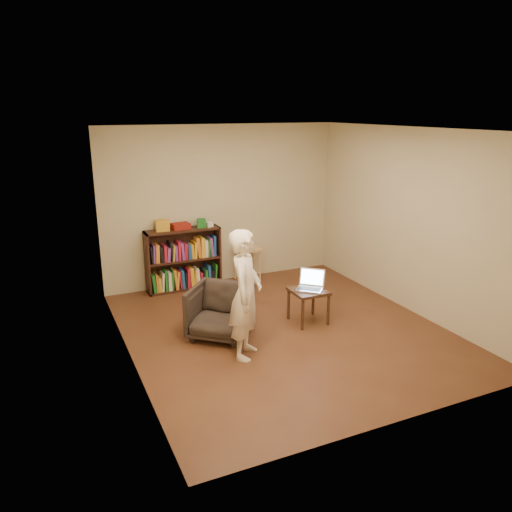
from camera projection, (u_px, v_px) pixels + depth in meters
name	position (u px, v px, depth m)	size (l,w,h in m)	color
floor	(283.00, 330.00, 6.65)	(4.50, 4.50, 0.00)	#4D2818
ceiling	(287.00, 129.00, 5.91)	(4.50, 4.50, 0.00)	silver
wall_back	(222.00, 205.00, 8.25)	(4.00, 4.00, 0.00)	beige
wall_left	(124.00, 254.00, 5.49)	(4.50, 4.50, 0.00)	beige
wall_right	(410.00, 221.00, 7.07)	(4.50, 4.50, 0.00)	beige
bookshelf	(183.00, 263.00, 8.06)	(1.20, 0.30, 1.00)	black
box_yellow	(162.00, 225.00, 7.76)	(0.21, 0.15, 0.17)	gold
red_cloth	(181.00, 226.00, 7.89)	(0.28, 0.20, 0.09)	maroon
box_green	(201.00, 223.00, 7.99)	(0.14, 0.14, 0.14)	#1C6C22
box_white	(209.00, 224.00, 8.04)	(0.10, 0.10, 0.08)	silver
stool	(247.00, 254.00, 8.43)	(0.41, 0.41, 0.59)	tan
armchair	(220.00, 312.00, 6.38)	(0.72, 0.74, 0.68)	#2B241D
side_table	(308.00, 295.00, 6.80)	(0.46, 0.46, 0.47)	black
laptop	(310.00, 285.00, 6.81)	(0.48, 0.48, 0.25)	#B1B1B6
person	(246.00, 295.00, 5.76)	(0.56, 0.37, 1.55)	beige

